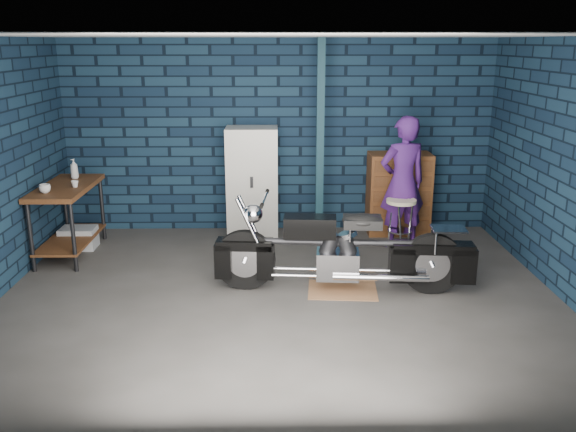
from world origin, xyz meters
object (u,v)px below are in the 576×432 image
(storage_bin, at_px, (79,238))
(shop_stool, at_px, (400,226))
(person, at_px, (402,183))
(workbench, at_px, (69,220))
(tool_chest, at_px, (399,194))
(locker, at_px, (252,182))
(motorcycle, at_px, (344,245))

(storage_bin, height_order, shop_stool, shop_stool)
(person, relative_size, storage_bin, 3.85)
(workbench, height_order, tool_chest, tool_chest)
(tool_chest, distance_m, shop_stool, 0.83)
(person, bearing_deg, storage_bin, -14.56)
(tool_chest, height_order, shop_stool, tool_chest)
(person, distance_m, locker, 2.07)
(storage_bin, relative_size, locker, 0.30)
(workbench, bearing_deg, locker, 19.58)
(motorcycle, relative_size, storage_bin, 5.31)
(workbench, bearing_deg, tool_chest, 10.64)
(person, height_order, shop_stool, person)
(locker, height_order, shop_stool, locker)
(storage_bin, bearing_deg, motorcycle, -24.06)
(storage_bin, xyz_separation_m, tool_chest, (4.35, 0.59, 0.43))
(workbench, xyz_separation_m, locker, (2.31, 0.82, 0.30))
(workbench, xyz_separation_m, storage_bin, (0.02, 0.23, -0.31))
(motorcycle, distance_m, shop_stool, 1.57)
(workbench, bearing_deg, shop_stool, 0.42)
(motorcycle, height_order, tool_chest, tool_chest)
(motorcycle, xyz_separation_m, locker, (-1.06, 2.09, 0.23))
(workbench, height_order, motorcycle, motorcycle)
(workbench, bearing_deg, motorcycle, -20.55)
(storage_bin, bearing_deg, tool_chest, 7.70)
(motorcycle, bearing_deg, storage_bin, 160.39)
(workbench, height_order, storage_bin, workbench)
(locker, bearing_deg, storage_bin, -165.58)
(workbench, distance_m, locker, 2.47)
(storage_bin, bearing_deg, person, 0.04)
(motorcycle, relative_size, tool_chest, 2.09)
(shop_stool, bearing_deg, tool_chest, 81.06)
(person, distance_m, shop_stool, 0.56)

